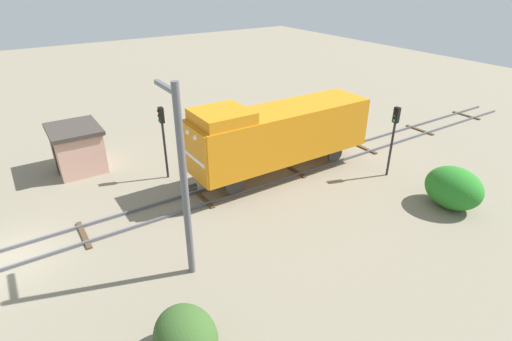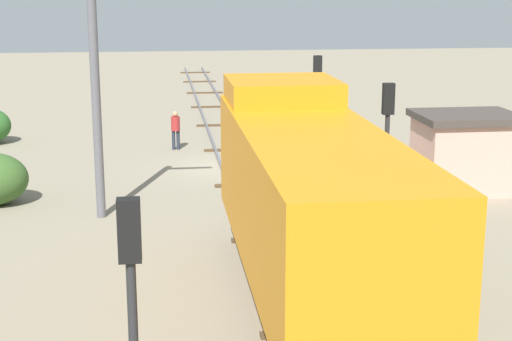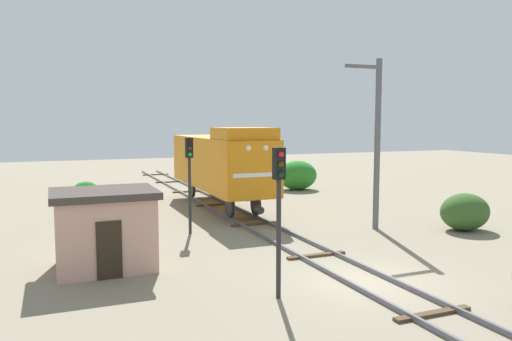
% 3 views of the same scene
% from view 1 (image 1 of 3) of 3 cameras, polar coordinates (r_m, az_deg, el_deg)
% --- Properties ---
extents(ground_plane, '(111.53, 111.53, 0.00)m').
position_cam_1_polar(ground_plane, '(20.62, -31.82, -10.72)').
color(ground_plane, gray).
extents(railway_track, '(2.40, 74.35, 0.16)m').
position_cam_1_polar(railway_track, '(20.58, -31.86, -10.56)').
color(railway_track, '#595960').
rests_on(railway_track, ground).
extents(locomotive, '(2.90, 11.60, 4.60)m').
position_cam_1_polar(locomotive, '(23.08, 3.25, 5.45)').
color(locomotive, orange).
rests_on(locomotive, railway_track).
extents(traffic_signal_mid, '(0.32, 0.34, 4.36)m').
position_cam_1_polar(traffic_signal_mid, '(23.33, -13.18, 5.66)').
color(traffic_signal_mid, '#262628').
rests_on(traffic_signal_mid, ground).
extents(traffic_signal_far, '(0.32, 0.34, 4.27)m').
position_cam_1_polar(traffic_signal_far, '(24.32, 19.11, 5.60)').
color(traffic_signal_far, '#262628').
rests_on(traffic_signal_far, ground).
extents(catenary_mast, '(1.94, 0.28, 7.95)m').
position_cam_1_polar(catenary_mast, '(14.95, -10.34, -1.47)').
color(catenary_mast, '#595960').
rests_on(catenary_mast, ground).
extents(relay_hut, '(3.50, 2.90, 2.74)m').
position_cam_1_polar(relay_hut, '(26.79, -24.18, 2.98)').
color(relay_hut, '#D19E8C').
rests_on(relay_hut, ground).
extents(bush_near, '(2.39, 1.96, 1.74)m').
position_cam_1_polar(bush_near, '(13.78, -10.02, -22.35)').
color(bush_near, '#365926').
rests_on(bush_near, ground).
extents(bush_far, '(1.64, 1.35, 1.20)m').
position_cam_1_polar(bush_far, '(32.80, 4.88, 7.99)').
color(bush_far, '#1F7726').
rests_on(bush_far, ground).
extents(bush_back, '(2.97, 2.43, 2.16)m').
position_cam_1_polar(bush_back, '(23.02, 26.39, -2.24)').
color(bush_back, '#287A26').
rests_on(bush_back, ground).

